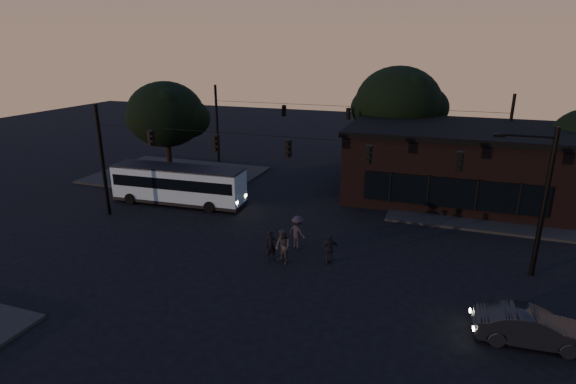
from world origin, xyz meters
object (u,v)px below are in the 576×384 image
(bus, at_px, (178,183))
(pedestrian_c, at_px, (330,249))
(pedestrian_b, at_px, (283,247))
(pedestrian_a, at_px, (271,245))
(building, at_px, (453,162))
(pedestrian_d, at_px, (298,232))
(car, at_px, (531,327))

(bus, xyz_separation_m, pedestrian_c, (12.73, -5.68, -0.71))
(bus, bearing_deg, pedestrian_b, -34.87)
(bus, distance_m, pedestrian_a, 11.57)
(building, relative_size, pedestrian_a, 9.19)
(pedestrian_b, bearing_deg, pedestrian_d, 120.77)
(bus, bearing_deg, pedestrian_a, -36.14)
(car, bearing_deg, pedestrian_b, 70.95)
(building, bearing_deg, car, -80.44)
(bus, xyz_separation_m, pedestrian_b, (10.40, -6.47, -0.61))
(bus, relative_size, pedestrian_a, 5.94)
(building, relative_size, bus, 1.55)
(car, xyz_separation_m, pedestrian_a, (-12.04, 3.34, 0.15))
(pedestrian_a, height_order, pedestrian_b, pedestrian_b)
(pedestrian_a, bearing_deg, pedestrian_b, -44.12)
(pedestrian_b, relative_size, pedestrian_d, 0.98)
(bus, bearing_deg, pedestrian_d, -25.56)
(car, relative_size, pedestrian_a, 2.48)
(car, height_order, pedestrian_d, pedestrian_d)
(pedestrian_a, bearing_deg, pedestrian_c, -20.64)
(building, bearing_deg, pedestrian_b, -119.04)
(bus, distance_m, car, 23.78)
(building, distance_m, car, 18.44)
(car, height_order, pedestrian_c, pedestrian_c)
(pedestrian_a, xyz_separation_m, pedestrian_b, (0.73, -0.15, 0.11))
(building, relative_size, car, 3.70)
(car, height_order, pedestrian_b, pedestrian_b)
(pedestrian_b, bearing_deg, building, 95.37)
(pedestrian_c, bearing_deg, pedestrian_a, -23.05)
(pedestrian_b, distance_m, pedestrian_c, 2.46)
(pedestrian_b, distance_m, pedestrian_d, 2.10)
(car, bearing_deg, building, 6.22)
(bus, relative_size, car, 2.39)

